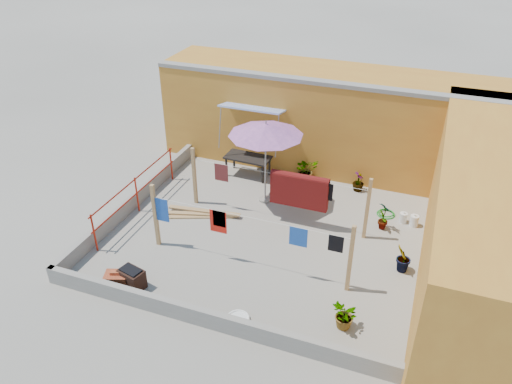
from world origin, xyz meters
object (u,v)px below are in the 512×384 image
at_px(outdoor_table, 248,158).
at_px(brazier, 132,278).
at_px(white_basin, 238,319).
at_px(plant_back_a, 306,170).
at_px(brick_stack, 117,280).
at_px(water_jug_a, 414,221).
at_px(green_hose, 386,214).
at_px(water_jug_b, 403,218).
at_px(patio_umbrella, 266,130).

xyz_separation_m(outdoor_table, brazier, (-0.56, -5.98, -0.36)).
bearing_deg(outdoor_table, white_basin, -70.52).
bearing_deg(white_basin, plant_back_a, 92.61).
bearing_deg(outdoor_table, brazier, -95.33).
height_order(brazier, white_basin, brazier).
xyz_separation_m(outdoor_table, brick_stack, (-0.90, -6.10, -0.42)).
bearing_deg(water_jug_a, green_hose, 159.96).
distance_m(water_jug_b, green_hose, 0.55).
bearing_deg(brick_stack, green_hose, 44.26).
distance_m(brick_stack, water_jug_a, 8.03).
height_order(water_jug_a, green_hose, water_jug_a).
xyz_separation_m(brick_stack, green_hose, (5.46, 5.32, -0.16)).
bearing_deg(plant_back_a, green_hose, -21.75).
height_order(brick_stack, water_jug_b, brick_stack).
relative_size(patio_umbrella, white_basin, 5.04).
bearing_deg(brick_stack, brazier, 20.23).
xyz_separation_m(water_jug_a, green_hose, (-0.79, 0.29, -0.13)).
bearing_deg(water_jug_b, white_basin, -119.62).
bearing_deg(outdoor_table, plant_back_a, 9.08).
bearing_deg(white_basin, brick_stack, 180.00).
xyz_separation_m(white_basin, water_jug_b, (2.90, 5.10, 0.10)).
relative_size(patio_umbrella, brazier, 3.90).
relative_size(patio_umbrella, plant_back_a, 3.18).
distance_m(brazier, plant_back_a, 6.73).
bearing_deg(plant_back_a, brick_stack, -113.35).
height_order(brick_stack, white_basin, brick_stack).
xyz_separation_m(brick_stack, plant_back_a, (2.76, 6.40, 0.20)).
relative_size(patio_umbrella, outdoor_table, 1.73).
bearing_deg(green_hose, patio_umbrella, -172.14).
xyz_separation_m(brazier, water_jug_b, (5.61, 4.97, -0.10)).
bearing_deg(water_jug_a, water_jug_b, 167.65).
xyz_separation_m(brick_stack, brazier, (0.34, 0.12, 0.06)).
height_order(patio_umbrella, brick_stack, patio_umbrella).
relative_size(outdoor_table, brazier, 2.26).
bearing_deg(green_hose, outdoor_table, 170.32).
bearing_deg(brazier, water_jug_b, 41.54).
xyz_separation_m(outdoor_table, water_jug_a, (5.36, -1.07, -0.45)).
bearing_deg(white_basin, water_jug_b, 60.38).
relative_size(green_hose, plant_back_a, 0.65).
relative_size(brick_stack, white_basin, 1.24).
bearing_deg(water_jug_b, outdoor_table, 168.79).
distance_m(green_hose, plant_back_a, 2.93).
relative_size(outdoor_table, plant_back_a, 1.84).
distance_m(outdoor_table, plant_back_a, 1.90).
height_order(outdoor_table, water_jug_b, outdoor_table).
relative_size(brazier, water_jug_a, 1.77).
xyz_separation_m(outdoor_table, water_jug_b, (5.06, -1.00, -0.46)).
distance_m(brick_stack, water_jug_b, 7.84).
xyz_separation_m(patio_umbrella, outdoor_table, (-1.05, 1.26, -1.68)).
relative_size(brick_stack, green_hose, 1.20).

